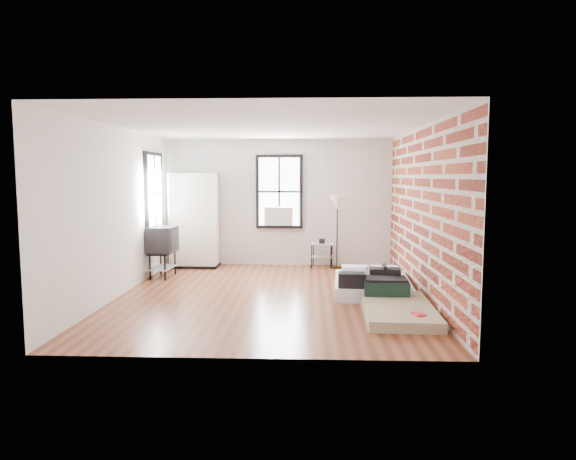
{
  "coord_description": "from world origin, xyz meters",
  "views": [
    {
      "loc": [
        0.66,
        -8.43,
        1.99
      ],
      "look_at": [
        0.3,
        0.3,
        1.07
      ],
      "focal_mm": 32.0,
      "sensor_mm": 36.0,
      "label": 1
    }
  ],
  "objects_px": {
    "mattress_main": "(372,284)",
    "mattress_bare": "(395,304)",
    "floor_lamp": "(337,207)",
    "wardrobe": "(194,221)",
    "side_table": "(322,248)",
    "tv_stand": "(163,241)"
  },
  "relations": [
    {
      "from": "wardrobe",
      "to": "tv_stand",
      "type": "height_order",
      "value": "wardrobe"
    },
    {
      "from": "floor_lamp",
      "to": "tv_stand",
      "type": "xyz_separation_m",
      "value": [
        -3.49,
        -1.19,
        -0.62
      ]
    },
    {
      "from": "wardrobe",
      "to": "floor_lamp",
      "type": "relative_size",
      "value": 1.31
    },
    {
      "from": "wardrobe",
      "to": "tv_stand",
      "type": "bearing_deg",
      "value": -106.44
    },
    {
      "from": "wardrobe",
      "to": "side_table",
      "type": "relative_size",
      "value": 3.28
    },
    {
      "from": "tv_stand",
      "to": "floor_lamp",
      "type": "bearing_deg",
      "value": 22.72
    },
    {
      "from": "mattress_bare",
      "to": "floor_lamp",
      "type": "relative_size",
      "value": 1.21
    },
    {
      "from": "wardrobe",
      "to": "floor_lamp",
      "type": "bearing_deg",
      "value": 0.76
    },
    {
      "from": "mattress_bare",
      "to": "side_table",
      "type": "distance_m",
      "value": 3.82
    },
    {
      "from": "mattress_main",
      "to": "wardrobe",
      "type": "xyz_separation_m",
      "value": [
        -3.59,
        2.35,
        0.87
      ]
    },
    {
      "from": "tv_stand",
      "to": "mattress_bare",
      "type": "bearing_deg",
      "value": -26.39
    },
    {
      "from": "mattress_main",
      "to": "mattress_bare",
      "type": "bearing_deg",
      "value": -77.9
    },
    {
      "from": "side_table",
      "to": "floor_lamp",
      "type": "xyz_separation_m",
      "value": [
        0.32,
        -0.07,
        0.92
      ]
    },
    {
      "from": "side_table",
      "to": "floor_lamp",
      "type": "height_order",
      "value": "floor_lamp"
    },
    {
      "from": "floor_lamp",
      "to": "wardrobe",
      "type": "bearing_deg",
      "value": 180.0
    },
    {
      "from": "mattress_bare",
      "to": "wardrobe",
      "type": "distance_m",
      "value": 5.3
    },
    {
      "from": "mattress_bare",
      "to": "wardrobe",
      "type": "relative_size",
      "value": 0.92
    },
    {
      "from": "side_table",
      "to": "mattress_main",
      "type": "bearing_deg",
      "value": -71.85
    },
    {
      "from": "floor_lamp",
      "to": "tv_stand",
      "type": "height_order",
      "value": "floor_lamp"
    },
    {
      "from": "floor_lamp",
      "to": "tv_stand",
      "type": "relative_size",
      "value": 1.56
    },
    {
      "from": "mattress_main",
      "to": "mattress_bare",
      "type": "distance_m",
      "value": 1.27
    },
    {
      "from": "mattress_bare",
      "to": "tv_stand",
      "type": "bearing_deg",
      "value": 151.71
    }
  ]
}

